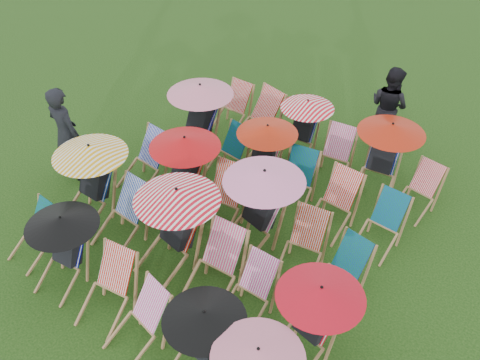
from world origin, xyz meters
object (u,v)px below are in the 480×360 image
Objects in this scene: deckchair_29 at (419,191)px; person_rear at (389,106)px; deckchair_0 at (33,234)px; person_left at (66,134)px.

person_rear is at bearing 138.59° from deckchair_29.
person_left is (-1.16, 1.60, 0.48)m from deckchair_0.
deckchair_0 is 6.69m from person_rear.
deckchair_29 is 2.06m from person_rear.
person_rear is (3.91, 4.48, -0.09)m from person_left.
person_left is at bearing -144.16° from deckchair_29.
deckchair_0 is 0.52× the size of person_rear.
person_rear is at bearing -132.37° from person_left.
person_rear reaches higher than deckchair_0.
person_rear is (2.75, 6.08, 0.39)m from deckchair_0.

